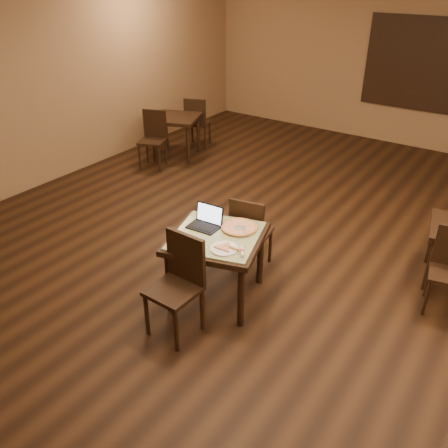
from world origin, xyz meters
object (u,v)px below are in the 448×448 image
Objects in this scene: tiled_table at (216,244)px; chair_main_far at (249,230)px; chair_main_near at (179,279)px; pizza_pan at (239,228)px; other_table_b_chair_far at (197,120)px; laptop at (206,221)px; other_table_b at (176,123)px; other_table_b_chair_near at (154,135)px.

tiled_table is 0.63m from chair_main_far.
chair_main_near is at bearing -106.40° from tiled_table.
pizza_pan is 4.60m from other_table_b_chair_far.
tiled_table is 3.44× the size of laptop.
other_table_b_chair_far reaches higher than tiled_table.
chair_main_near is 0.98× the size of other_table_b.
chair_main_near is 1.08× the size of chair_main_far.
chair_main_near is at bearing -97.88° from pizza_pan.
chair_main_far is at bearing 72.04° from tiled_table.
chair_main_near reaches higher than laptop.
pizza_pan is (0.32, 0.14, -0.05)m from laptop.
other_table_b is at bearing 130.77° from laptop.
other_table_b_chair_near is (-3.09, 3.06, -0.03)m from chair_main_near.
tiled_table is 1.10× the size of other_table_b.
laptop reaches higher than chair_main_far.
chair_main_near is at bearing 104.39° from other_table_b_chair_far.
tiled_table is 0.29m from pizza_pan.
pizza_pan is at bearing 19.82° from laptop.
other_table_b_chair_near is (-3.21, 2.21, -0.22)m from pizza_pan.
other_table_b_chair_near is 1.14m from other_table_b_chair_far.
other_table_b is at bearing 118.78° from tiled_table.
chair_main_far is 3.90m from other_table_b.
other_table_b is at bearing 131.62° from chair_main_near.
laptop is at bearing 107.34° from chair_main_near.
other_table_b_chair_far is at bearing -54.45° from chair_main_far.
chair_main_far is 0.97× the size of other_table_b_chair_near.
pizza_pan is 4.22m from other_table_b.
chair_main_near reaches higher than chair_main_far.
other_table_b is at bearing 138.86° from pizza_pan.
chair_main_far is 3.60m from other_table_b_chair_near.
other_table_b is (-3.06, 3.02, -0.04)m from tiled_table.
other_table_b_chair_near is at bearing 65.46° from other_table_b_chair_far.
chair_main_near reaches higher than pizza_pan.
laptop is 0.94× the size of pizza_pan.
tiled_table is 0.62m from chair_main_near.
other_table_b_chair_near is at bearing 137.28° from laptop.
other_table_b_chair_far is at bearing 65.46° from other_table_b.
chair_main_near is 1.23m from chair_main_far.
tiled_table is at bearing -66.03° from other_table_b.
other_table_b is 1.07× the size of other_table_b_chair_near.
tiled_table is 3.24× the size of pizza_pan.
pizza_pan is 3.90m from other_table_b_chair_near.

